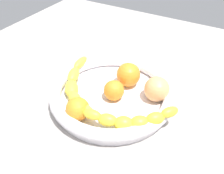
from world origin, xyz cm
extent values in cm
cube|color=#A49E98|center=(0.00, 0.00, 1.50)|extent=(120.00, 120.00, 3.00)
cylinder|color=white|center=(0.00, 0.00, 3.76)|extent=(30.50, 30.50, 1.52)
torus|color=white|center=(0.00, 0.00, 6.03)|extent=(32.61, 32.61, 3.01)
ellipsoid|color=yellow|center=(5.02, 13.52, 7.73)|extent=(6.49, 2.84, 2.34)
ellipsoid|color=yellow|center=(-0.09, 12.31, 7.02)|extent=(6.97, 5.11, 2.96)
ellipsoid|color=yellow|center=(-4.61, 9.64, 6.32)|extent=(7.17, 6.78, 3.59)
ellipsoid|color=yellow|center=(-8.13, 5.74, 7.02)|extent=(5.96, 6.91, 2.96)
ellipsoid|color=yellow|center=(-10.32, 0.97, 7.73)|extent=(4.00, 6.72, 2.34)
ellipsoid|color=yellow|center=(-11.33, -1.36, 8.14)|extent=(3.08, 4.79, 2.42)
ellipsoid|color=yellow|center=(-10.49, -4.83, 7.44)|extent=(4.19, 5.17, 2.94)
ellipsoid|color=yellow|center=(-9.10, -8.13, 6.73)|extent=(5.14, 5.57, 3.46)
ellipsoid|color=yellow|center=(-7.20, -11.15, 6.73)|extent=(5.45, 5.65, 3.46)
ellipsoid|color=yellow|center=(-4.82, -13.83, 7.44)|extent=(5.26, 5.22, 2.94)
ellipsoid|color=yellow|center=(-2.05, -16.08, 8.14)|extent=(5.06, 4.52, 2.42)
sphere|color=orange|center=(-0.55, -0.89, 7.19)|extent=(5.33, 5.33, 5.33)
sphere|color=orange|center=(-10.85, 3.02, 7.35)|extent=(5.66, 5.66, 5.66)
sphere|color=orange|center=(6.54, -1.40, 7.82)|extent=(6.59, 6.59, 6.59)
sphere|color=#F2A869|center=(4.68, -10.42, 7.78)|extent=(6.50, 6.50, 6.50)
camera|label=1|loc=(-42.37, -24.19, 46.88)|focal=39.04mm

